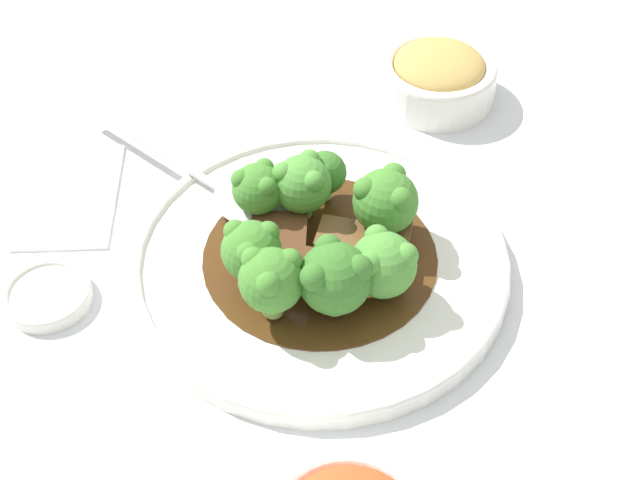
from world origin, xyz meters
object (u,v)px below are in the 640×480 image
Objects in this scene: beef_strip_1 at (347,239)px; broccoli_floret_3 at (251,250)px; broccoli_floret_1 at (386,200)px; broccoli_floret_2 at (335,277)px; beef_strip_3 at (298,268)px; broccoli_floret_6 at (319,172)px; broccoli_floret_5 at (383,264)px; sauce_dish at (47,295)px; beef_strip_2 at (279,235)px; side_bowl_appetizer at (438,76)px; serving_spoon at (234,195)px; main_plate at (320,261)px; broccoli_floret_4 at (258,188)px; broccoli_floret_7 at (302,183)px; broccoli_floret_0 at (271,279)px; beef_strip_0 at (387,254)px.

broccoli_floret_3 is at bearing -59.53° from beef_strip_1.
broccoli_floret_1 and broccoli_floret_2 have the same top height.
broccoli_floret_6 reaches higher than beef_strip_3.
broccoli_floret_5 is at bearing 27.85° from broccoli_floret_6.
broccoli_floret_5 is at bearing 92.30° from sauce_dish.
broccoli_floret_5 is (0.05, 0.08, 0.02)m from beef_strip_2.
broccoli_floret_2 is 0.30m from side_bowl_appetizer.
broccoli_floret_5 reaches higher than beef_strip_2.
broccoli_floret_2 reaches higher than side_bowl_appetizer.
broccoli_floret_6 is 0.07m from serving_spoon.
side_bowl_appetizer reaches higher than main_plate.
broccoli_floret_4 reaches higher than serving_spoon.
beef_strip_2 is 0.85× the size of broccoli_floret_5.
serving_spoon is at bearing -101.36° from broccoli_floret_7.
broccoli_floret_1 reaches higher than broccoli_floret_0.
main_plate is 0.06m from beef_strip_0.
broccoli_floret_5 reaches higher than beef_strip_0.
beef_strip_1 is 0.09m from broccoli_floret_3.
broccoli_floret_7 is at bearing 172.47° from broccoli_floret_0.
beef_strip_2 is at bearing -88.96° from beef_strip_1.
main_plate is 5.67× the size of beef_strip_1.
broccoli_floret_7 is at bearing 156.54° from broccoli_floret_3.
broccoli_floret_1 reaches higher than beef_strip_0.
beef_strip_0 and serving_spoon have the same top height.
broccoli_floret_2 is at bearing 36.14° from beef_strip_2.
broccoli_floret_5 is at bearing -6.81° from beef_strip_0.
broccoli_floret_1 is at bearing -13.54° from side_bowl_appetizer.
serving_spoon is at bearing -143.47° from beef_strip_3.
beef_strip_3 is at bearing 36.53° from serving_spoon.
side_bowl_appetizer is (-0.19, 0.12, -0.03)m from broccoli_floret_7.
beef_strip_2 is 0.78× the size of broccoli_floret_0.
broccoli_floret_1 is at bearing 118.28° from main_plate.
broccoli_floret_1 reaches higher than beef_strip_2.
broccoli_floret_0 is (0.06, -0.08, 0.03)m from beef_strip_0.
beef_strip_0 is at bearing 106.34° from beef_strip_3.
broccoli_floret_0 is at bearing -35.62° from beef_strip_1.
broccoli_floret_3 and broccoli_floret_5 have the same top height.
beef_strip_0 is at bearing 55.19° from broccoli_floret_7.
broccoli_floret_2 reaches higher than broccoli_floret_7.
beef_strip_2 and beef_strip_3 have the same top height.
beef_strip_3 reaches higher than beef_strip_1.
sauce_dish is at bearing -61.77° from broccoli_floret_4.
beef_strip_2 reaches higher than beef_strip_1.
beef_strip_2 is at bearing -119.12° from broccoli_floret_5.
broccoli_floret_4 is at bearing -149.89° from beef_strip_3.
beef_strip_0 is 0.04m from broccoli_floret_5.
broccoli_floret_0 is at bearing -23.83° from side_bowl_appetizer.
broccoli_floret_0 reaches higher than broccoli_floret_3.
broccoli_floret_2 is 0.04m from broccoli_floret_5.
broccoli_floret_7 is 0.26× the size of serving_spoon.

